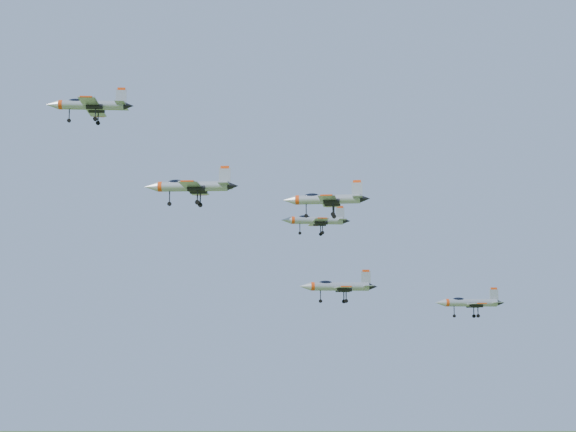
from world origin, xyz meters
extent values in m
cylinder|color=#969CA1|center=(-25.90, 9.97, 162.21)|extent=(10.27, 2.68, 1.47)
cone|color=#969CA1|center=(-31.95, 10.70, 162.21)|extent=(2.20, 1.70, 1.47)
cone|color=black|center=(-20.06, 9.26, 162.21)|extent=(1.72, 1.43, 1.25)
ellipsoid|color=black|center=(-28.36, 10.27, 162.77)|extent=(2.59, 1.35, 0.93)
cube|color=#969CA1|center=(-26.05, 6.80, 161.93)|extent=(3.18, 5.25, 0.16)
cube|color=#969CA1|center=(-25.29, 13.08, 161.93)|extent=(3.18, 5.25, 0.16)
cube|color=#969CA1|center=(-21.30, 9.41, 163.74)|extent=(1.70, 0.34, 2.37)
cube|color=red|center=(-21.30, 9.41, 164.98)|extent=(1.25, 0.31, 0.40)
cylinder|color=#969CA1|center=(-10.31, 0.28, 148.00)|extent=(10.40, 3.93, 1.49)
cone|color=#969CA1|center=(-16.34, 1.76, 148.00)|extent=(2.37, 1.95, 1.49)
cone|color=black|center=(-4.51, -1.15, 148.00)|extent=(1.87, 1.62, 1.27)
ellipsoid|color=black|center=(-12.77, 0.88, 148.56)|extent=(2.71, 1.65, 0.95)
cube|color=#969CA1|center=(-10.86, -2.90, 147.71)|extent=(3.78, 5.54, 0.16)
cube|color=#969CA1|center=(-9.32, 3.34, 147.71)|extent=(3.78, 5.54, 0.16)
cube|color=#969CA1|center=(-5.74, -0.85, 149.55)|extent=(1.71, 0.55, 2.41)
cube|color=red|center=(-5.74, -0.85, 150.81)|extent=(1.27, 0.46, 0.40)
cylinder|color=#969CA1|center=(4.65, -22.59, 142.86)|extent=(7.88, 3.48, 1.14)
cone|color=#969CA1|center=(0.13, -21.15, 142.86)|extent=(1.85, 1.57, 1.14)
cone|color=black|center=(9.00, -23.97, 142.86)|extent=(1.47, 1.30, 0.97)
ellipsoid|color=black|center=(2.81, -22.00, 143.29)|extent=(2.09, 1.37, 0.72)
cube|color=#969CA1|center=(4.07, -24.98, 142.64)|extent=(3.09, 4.29, 0.12)
cube|color=#969CA1|center=(5.56, -20.30, 142.64)|extent=(3.09, 4.29, 0.12)
cube|color=#969CA1|center=(8.08, -23.68, 144.04)|extent=(1.29, 0.50, 1.84)
cube|color=red|center=(8.08, -23.68, 145.01)|extent=(0.96, 0.41, 0.31)
cylinder|color=#969CA1|center=(8.77, 1.98, 143.61)|extent=(7.98, 1.73, 1.14)
cone|color=#969CA1|center=(4.03, 2.33, 143.61)|extent=(1.66, 1.26, 1.14)
cone|color=black|center=(13.33, 1.64, 143.61)|extent=(1.30, 1.06, 0.97)
ellipsoid|color=black|center=(6.83, 2.12, 144.04)|extent=(1.99, 0.96, 0.73)
cube|color=#969CA1|center=(8.76, -0.49, 143.39)|extent=(2.31, 4.01, 0.12)
cube|color=#969CA1|center=(9.12, 4.42, 143.39)|extent=(2.31, 4.01, 0.12)
cube|color=#969CA1|center=(12.36, 1.71, 144.79)|extent=(1.32, 0.20, 1.85)
cube|color=red|center=(12.36, 1.71, 145.76)|extent=(0.97, 0.19, 0.31)
cylinder|color=#969CA1|center=(9.02, -10.88, 132.89)|extent=(7.99, 1.87, 1.14)
cone|color=#969CA1|center=(4.29, -10.44, 132.89)|extent=(1.68, 1.29, 1.14)
cone|color=black|center=(13.57, -11.30, 132.89)|extent=(1.32, 1.08, 0.97)
ellipsoid|color=black|center=(7.09, -10.70, 133.32)|extent=(2.00, 1.00, 0.73)
cube|color=#969CA1|center=(8.97, -13.34, 132.67)|extent=(2.37, 4.04, 0.12)
cube|color=#969CA1|center=(9.42, -8.44, 132.67)|extent=(2.37, 4.04, 0.12)
cube|color=#969CA1|center=(12.61, -11.21, 134.08)|extent=(1.32, 0.23, 1.85)
cube|color=red|center=(12.61, -11.21, 135.04)|extent=(0.97, 0.21, 0.31)
cylinder|color=#969CA1|center=(33.78, 2.98, 131.27)|extent=(8.37, 1.91, 1.20)
cone|color=#969CA1|center=(28.83, 3.41, 131.27)|extent=(1.76, 1.34, 1.20)
cone|color=black|center=(38.56, 2.56, 131.27)|extent=(1.37, 1.13, 1.02)
ellipsoid|color=black|center=(31.76, 3.15, 131.72)|extent=(2.09, 1.03, 0.76)
cube|color=#969CA1|center=(33.74, 0.39, 131.04)|extent=(2.46, 4.22, 0.13)
cube|color=#969CA1|center=(34.19, 5.53, 131.04)|extent=(2.46, 4.22, 0.13)
cube|color=#969CA1|center=(37.55, 2.65, 132.51)|extent=(1.39, 0.23, 1.93)
cube|color=red|center=(37.55, 2.65, 133.53)|extent=(1.02, 0.22, 0.32)
camera|label=1|loc=(-17.55, -116.50, 127.29)|focal=50.00mm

